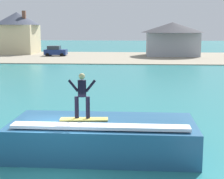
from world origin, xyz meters
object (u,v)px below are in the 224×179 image
object	(u,v)px
surfboard	(84,119)
house_gabled_white	(172,36)
wave_crest	(103,137)
surfer	(82,93)
car_near_shore	(55,51)
house_with_chimney	(17,31)
car_far_shore	(172,51)

from	to	relation	value
surfboard	house_gabled_white	world-z (taller)	house_gabled_white
wave_crest	surfer	bearing A→B (deg)	-154.19
surfer	car_near_shore	distance (m)	50.26
surfboard	car_near_shore	bearing A→B (deg)	104.42
house_with_chimney	wave_crest	bearing A→B (deg)	-67.98
surfboard	car_far_shore	world-z (taller)	car_far_shore
surfer	car_far_shore	xyz separation A→B (m)	(7.99, 49.70, -1.57)
wave_crest	surfer	world-z (taller)	surfer
surfboard	wave_crest	bearing A→B (deg)	30.56
surfboard	car_near_shore	world-z (taller)	car_near_shore
wave_crest	house_with_chimney	xyz separation A→B (m)	(-21.75, 53.77, 3.66)
wave_crest	surfboard	bearing A→B (deg)	-149.44
surfboard	house_with_chimney	bearing A→B (deg)	111.25
house_gabled_white	surfer	bearing A→B (deg)	-98.97
house_gabled_white	car_far_shore	bearing A→B (deg)	-91.56
car_far_shore	house_gabled_white	xyz separation A→B (m)	(0.03, 1.14, 2.53)
wave_crest	car_far_shore	size ratio (longest dim) A/B	1.79
car_far_shore	surfboard	bearing A→B (deg)	-99.05
surfboard	house_gabled_white	size ratio (longest dim) A/B	0.17
house_gabled_white	house_with_chimney	bearing A→B (deg)	173.51
surfboard	house_with_chimney	size ratio (longest dim) A/B	0.21
house_with_chimney	car_far_shore	bearing A→B (deg)	-8.72
surfboard	surfer	world-z (taller)	surfer
wave_crest	car_near_shore	bearing A→B (deg)	105.30
wave_crest	house_gabled_white	bearing A→B (deg)	81.81
car_far_shore	house_with_chimney	xyz separation A→B (m)	(-28.99, 4.44, 3.40)
surfboard	car_near_shore	size ratio (longest dim) A/B	0.48
car_near_shore	surfer	bearing A→B (deg)	-75.65
car_near_shore	surfboard	bearing A→B (deg)	-75.58
surfer	car_near_shore	bearing A→B (deg)	104.35
wave_crest	surfboard	world-z (taller)	surfboard
car_near_shore	house_with_chimney	xyz separation A→B (m)	(-8.54, 5.48, 3.41)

